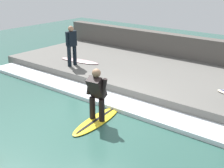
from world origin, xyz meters
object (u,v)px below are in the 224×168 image
(surfer_riding, at_px, (97,92))
(surfer_waiting_far, at_px, (71,44))
(surfboard_waiting_far, at_px, (80,61))
(surfboard_riding, at_px, (97,120))

(surfer_riding, relative_size, surfer_waiting_far, 0.93)
(surfer_riding, bearing_deg, surfboard_waiting_far, 50.05)
(surfer_riding, bearing_deg, surfboard_riding, 0.00)
(surfer_riding, height_order, surfboard_waiting_far, surfer_riding)
(surfer_waiting_far, height_order, surfboard_waiting_far, surfer_waiting_far)
(surfer_riding, distance_m, surfboard_waiting_far, 4.82)
(surfer_waiting_far, bearing_deg, surfboard_waiting_far, 17.35)
(surfboard_riding, xyz_separation_m, surfboard_waiting_far, (3.08, 3.68, 0.37))
(surfboard_riding, relative_size, surfer_waiting_far, 1.36)
(surfboard_riding, height_order, surfer_riding, surfer_riding)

